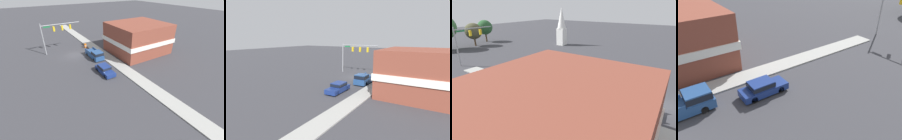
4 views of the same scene
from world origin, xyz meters
The scene contains 7 objects.
ground_plane centered at (0.00, 0.00, 0.00)m, with size 200.00×200.00×0.00m, color #38383D.
sidewalk_curb centered at (-5.70, 0.00, 0.07)m, with size 2.40×60.00×0.14m.
near_signal_assembly centered at (2.37, -3.65, 5.05)m, with size 8.48×0.49×6.81m.
car_lead centered at (-1.96, 10.30, 0.75)m, with size 1.78×4.53×1.44m.
pickup_truck_parked centered at (-3.31, 3.81, 0.90)m, with size 1.98×5.50×1.84m.
construction_barrel centered at (-3.90, -3.09, 0.50)m, with size 0.59×0.59×0.99m.
corner_brick_building centered at (-13.33, 5.31, 3.22)m, with size 12.17×10.97×6.48m.
Camera 1 is at (9.06, 30.54, 13.71)m, focal length 24.00 mm.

